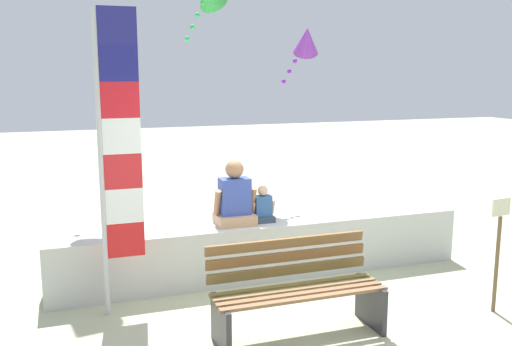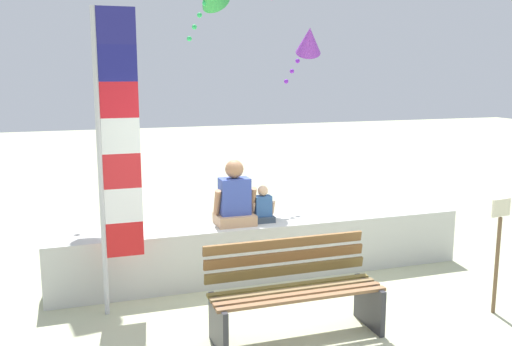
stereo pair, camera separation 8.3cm
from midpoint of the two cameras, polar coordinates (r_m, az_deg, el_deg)
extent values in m
plane|color=#ACAF8B|center=(6.03, 5.09, -14.00)|extent=(40.00, 40.00, 0.00)
cube|color=beige|center=(6.97, 1.13, -7.58)|extent=(5.10, 0.63, 0.68)
cube|color=brown|center=(5.23, 5.40, -12.59)|extent=(1.65, 0.08, 0.03)
cube|color=brown|center=(5.32, 4.91, -12.15)|extent=(1.65, 0.08, 0.03)
cube|color=brown|center=(5.42, 4.43, -11.73)|extent=(1.65, 0.08, 0.03)
cube|color=brown|center=(5.51, 3.98, -11.32)|extent=(1.65, 0.08, 0.03)
cube|color=brown|center=(5.56, 3.57, -9.79)|extent=(1.65, 0.05, 0.10)
cube|color=brown|center=(5.54, 3.50, -8.45)|extent=(1.65, 0.05, 0.10)
cube|color=brown|center=(5.52, 3.43, -7.10)|extent=(1.65, 0.05, 0.10)
cube|color=#2D2D33|center=(5.24, -3.38, -15.23)|extent=(0.05, 0.53, 0.45)
cube|color=#2D2D33|center=(5.78, 11.82, -12.90)|extent=(0.05, 0.53, 0.45)
cube|color=tan|center=(6.73, -1.82, -4.68)|extent=(0.46, 0.37, 0.12)
cube|color=#384DA5|center=(6.66, -1.83, -2.36)|extent=(0.35, 0.23, 0.43)
cylinder|color=#A1724F|center=(6.59, -3.59, -2.96)|extent=(0.07, 0.17, 0.32)
cylinder|color=#A1724F|center=(6.71, 0.00, -2.70)|extent=(0.07, 0.17, 0.32)
sphere|color=#A1724F|center=(6.60, -1.85, 0.40)|extent=(0.22, 0.22, 0.22)
cube|color=#32404F|center=(6.84, 1.03, -4.66)|extent=(0.26, 0.21, 0.07)
cube|color=#315A95|center=(6.80, 1.04, -3.35)|extent=(0.20, 0.13, 0.25)
cylinder|color=#D9AD84|center=(6.76, 0.07, -3.70)|extent=(0.04, 0.10, 0.18)
cylinder|color=#D9AD84|center=(6.84, 2.06, -3.54)|extent=(0.04, 0.10, 0.18)
sphere|color=#D9AD84|center=(6.76, 1.04, -1.81)|extent=(0.12, 0.12, 0.12)
cylinder|color=#B7B7BC|center=(5.76, -15.12, 0.59)|extent=(0.05, 0.05, 3.09)
cube|color=red|center=(5.94, -12.72, -6.58)|extent=(0.37, 0.02, 0.36)
cube|color=white|center=(5.85, -12.86, -3.25)|extent=(0.37, 0.02, 0.36)
cube|color=red|center=(5.78, -13.00, 0.18)|extent=(0.37, 0.02, 0.36)
cube|color=white|center=(5.73, -13.14, 3.67)|extent=(0.37, 0.02, 0.36)
cube|color=red|center=(5.70, -13.29, 7.22)|extent=(0.37, 0.02, 0.36)
cube|color=navy|center=(5.70, -13.43, 10.79)|extent=(0.37, 0.02, 0.36)
cube|color=navy|center=(5.71, -13.59, 14.35)|extent=(0.37, 0.02, 0.36)
sphere|color=#2CC860|center=(9.26, -4.95, 16.79)|extent=(0.08, 0.08, 0.08)
sphere|color=#2CC860|center=(9.29, -5.48, 15.64)|extent=(0.08, 0.08, 0.08)
sphere|color=#2CC860|center=(9.33, -6.00, 14.50)|extent=(0.08, 0.08, 0.08)
sphere|color=#2CC860|center=(9.37, -6.52, 13.37)|extent=(0.08, 0.08, 0.08)
cone|color=purple|center=(10.30, 5.64, 13.24)|extent=(0.62, 0.75, 0.66)
sphere|color=purple|center=(10.28, 5.05, 12.25)|extent=(0.08, 0.08, 0.08)
sphere|color=purple|center=(10.26, 4.47, 11.25)|extent=(0.08, 0.08, 0.08)
sphere|color=purple|center=(10.25, 3.89, 10.26)|extent=(0.08, 0.08, 0.08)
sphere|color=purple|center=(10.24, 3.32, 9.25)|extent=(0.08, 0.08, 0.08)
cylinder|color=brown|center=(6.36, 23.55, -8.60)|extent=(0.04, 0.04, 1.02)
cube|color=beige|center=(6.20, 23.95, -3.23)|extent=(0.24, 0.05, 0.18)
camera|label=1|loc=(0.04, -89.64, 0.06)|focal=39.47mm
camera|label=2|loc=(0.04, 90.36, -0.06)|focal=39.47mm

